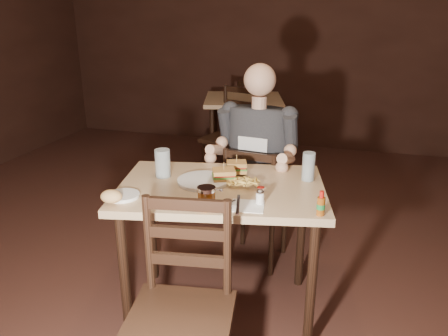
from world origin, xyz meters
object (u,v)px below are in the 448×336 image
(bg_table, at_px, (243,106))
(syrup_dispenser, at_px, (207,198))
(diner, at_px, (256,138))
(glass_right, at_px, (308,167))
(bg_chair_near, at_px, (229,139))
(bg_chair_far, at_px, (254,117))
(chair_far, at_px, (257,204))
(dinner_plate, at_px, (203,182))
(glass_left, at_px, (163,163))
(hot_sauce, at_px, (321,203))
(main_table, at_px, (221,202))
(chair_near, at_px, (179,321))
(side_plate, at_px, (123,196))

(bg_table, distance_m, syrup_dispenser, 2.79)
(diner, height_order, glass_right, diner)
(bg_table, height_order, bg_chair_near, bg_chair_near)
(bg_chair_far, height_order, glass_right, glass_right)
(chair_far, distance_m, dinner_plate, 0.71)
(diner, relative_size, glass_left, 5.88)
(bg_chair_near, bearing_deg, glass_left, -68.07)
(bg_table, height_order, chair_far, chair_far)
(chair_far, relative_size, hot_sauce, 7.18)
(main_table, distance_m, glass_right, 0.50)
(chair_near, bearing_deg, hot_sauce, 35.31)
(bg_chair_far, relative_size, glass_right, 5.77)
(bg_chair_far, xyz_separation_m, glass_right, (0.92, -2.78, 0.40))
(hot_sauce, bearing_deg, bg_table, 111.05)
(chair_far, height_order, side_plate, chair_far)
(chair_far, distance_m, glass_right, 0.68)
(chair_far, bearing_deg, side_plate, 67.46)
(hot_sauce, bearing_deg, chair_far, 119.60)
(chair_near, height_order, glass_left, glass_left)
(bg_chair_near, height_order, glass_left, bg_chair_near)
(bg_table, xyz_separation_m, side_plate, (0.08, -2.72, 0.10))
(bg_table, relative_size, glass_left, 6.35)
(dinner_plate, distance_m, hot_sauce, 0.67)
(chair_near, height_order, dinner_plate, chair_near)
(glass_left, relative_size, glass_right, 1.00)
(glass_right, xyz_separation_m, side_plate, (-0.84, -0.49, -0.07))
(glass_right, distance_m, side_plate, 0.98)
(diner, relative_size, side_plate, 5.88)
(dinner_plate, bearing_deg, main_table, -4.55)
(glass_right, bearing_deg, side_plate, -149.54)
(bg_chair_far, height_order, side_plate, bg_chair_far)
(chair_near, distance_m, dinner_plate, 0.78)
(glass_right, bearing_deg, dinner_plate, -159.19)
(diner, relative_size, hot_sauce, 7.84)
(bg_table, height_order, glass_left, glass_left)
(dinner_plate, bearing_deg, glass_right, 20.81)
(glass_right, relative_size, side_plate, 1.00)
(bg_chair_near, bearing_deg, glass_right, -44.01)
(bg_chair_far, height_order, dinner_plate, bg_chair_far)
(diner, relative_size, syrup_dispenser, 8.35)
(diner, bearing_deg, chair_far, 90.00)
(chair_far, distance_m, diner, 0.47)
(bg_chair_far, xyz_separation_m, diner, (0.56, -2.44, 0.44))
(bg_chair_near, relative_size, side_plate, 6.11)
(main_table, bearing_deg, dinner_plate, 175.45)
(bg_table, xyz_separation_m, chair_far, (0.56, -1.85, -0.26))
(bg_chair_far, distance_m, glass_left, 2.98)
(glass_right, height_order, syrup_dispenser, glass_right)
(dinner_plate, relative_size, glass_right, 1.72)
(glass_left, height_order, hot_sauce, glass_left)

